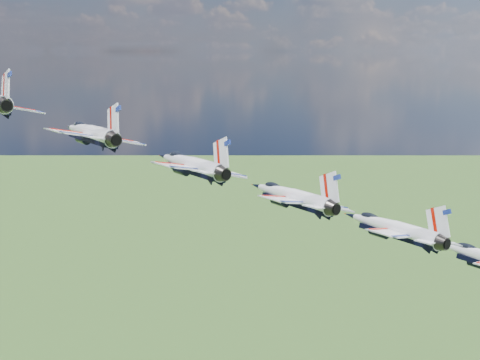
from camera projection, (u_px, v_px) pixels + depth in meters
jet_1 at (89, 133)px, 71.01m from camera, size 11.69×15.96×6.92m
jet_2 at (190, 164)px, 70.89m from camera, size 11.69×15.96×6.92m
jet_3 at (290, 196)px, 70.76m from camera, size 11.69×15.96×6.92m
jet_4 at (391, 228)px, 70.64m from camera, size 11.69×15.96×6.92m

